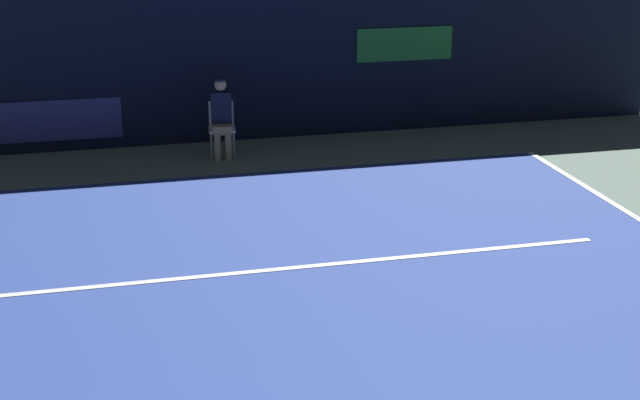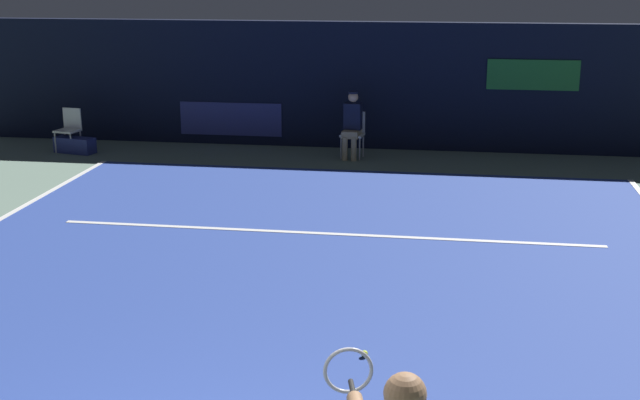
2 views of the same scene
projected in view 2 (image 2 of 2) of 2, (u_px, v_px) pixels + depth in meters
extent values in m
plane|color=slate|center=(298.00, 288.00, 10.03)|extent=(31.78, 31.78, 0.00)
cube|color=#2D479E|center=(298.00, 288.00, 10.03)|extent=(9.95, 12.09, 0.01)
cube|color=white|center=(325.00, 234.00, 12.04)|extent=(7.76, 0.10, 0.01)
cube|color=black|center=(368.00, 85.00, 17.51)|extent=(16.53, 0.30, 2.60)
cube|color=navy|center=(231.00, 119.00, 17.98)|extent=(2.20, 0.04, 0.70)
cube|color=#1E6B2D|center=(533.00, 75.00, 16.80)|extent=(1.80, 0.04, 0.60)
sphere|color=#8C6647|center=(405.00, 394.00, 4.24)|extent=(0.22, 0.22, 0.22)
cylinder|color=black|center=(353.00, 393.00, 4.79)|extent=(0.10, 0.30, 0.03)
torus|color=#B2B2B7|center=(348.00, 371.00, 5.06)|extent=(0.30, 0.09, 0.30)
cube|color=white|center=(352.00, 135.00, 16.74)|extent=(0.48, 0.44, 0.04)
cube|color=white|center=(355.00, 122.00, 16.86)|extent=(0.42, 0.07, 0.42)
cylinder|color=#B2B2B7|center=(341.00, 148.00, 16.69)|extent=(0.03, 0.03, 0.46)
cylinder|color=#B2B2B7|center=(360.00, 149.00, 16.59)|extent=(0.03, 0.03, 0.46)
cylinder|color=#B2B2B7|center=(345.00, 144.00, 17.00)|extent=(0.03, 0.03, 0.46)
cylinder|color=#B2B2B7|center=(363.00, 145.00, 16.91)|extent=(0.03, 0.03, 0.46)
cube|color=tan|center=(351.00, 134.00, 16.65)|extent=(0.36, 0.43, 0.14)
cylinder|color=tan|center=(345.00, 149.00, 16.58)|extent=(0.11, 0.11, 0.46)
cylinder|color=tan|center=(354.00, 149.00, 16.53)|extent=(0.11, 0.11, 0.46)
cube|color=#141933|center=(353.00, 116.00, 16.68)|extent=(0.36, 0.26, 0.52)
sphere|color=#DBAD89|center=(353.00, 97.00, 16.57)|extent=(0.20, 0.20, 0.20)
cylinder|color=#141933|center=(353.00, 92.00, 16.55)|extent=(0.19, 0.19, 0.04)
cube|color=white|center=(67.00, 131.00, 17.27)|extent=(0.50, 0.47, 0.04)
cube|color=white|center=(72.00, 118.00, 17.39)|extent=(0.42, 0.10, 0.42)
cylinder|color=#B2B2B7|center=(55.00, 142.00, 17.24)|extent=(0.03, 0.03, 0.44)
cylinder|color=#B2B2B7|center=(71.00, 144.00, 17.12)|extent=(0.03, 0.03, 0.44)
cylinder|color=#B2B2B7|center=(65.00, 139.00, 17.55)|extent=(0.03, 0.03, 0.44)
cylinder|color=#B2B2B7|center=(81.00, 140.00, 17.43)|extent=(0.03, 0.03, 0.44)
sphere|color=#CCE033|center=(364.00, 354.00, 8.24)|extent=(0.07, 0.07, 0.07)
cube|color=navy|center=(75.00, 145.00, 17.27)|extent=(0.89, 0.51, 0.32)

